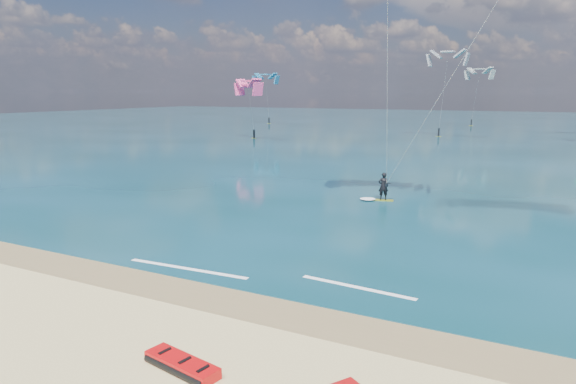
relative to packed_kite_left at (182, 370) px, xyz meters
name	(u,v)px	position (x,y,z in m)	size (l,w,h in m)	color
ground	(426,168)	(-2.37, 41.58, 0.00)	(320.00, 320.00, 0.00)	tan
wet_sand_strip	(209,296)	(-2.37, 4.58, 0.00)	(320.00, 2.40, 0.01)	olive
sea	(493,128)	(-2.37, 105.58, 0.02)	(320.00, 200.00, 0.04)	#092F34
packed_kite_left	(182,370)	(0.00, 0.00, 0.00)	(2.58, 1.00, 0.37)	red
kitesurfer_main	(414,68)	(0.91, 21.17, 8.91)	(12.11, 8.00, 17.26)	#B2C717
shoreline_foam	(259,276)	(-1.74, 7.16, 0.04)	(12.62, 1.87, 0.01)	white
distant_kites	(466,103)	(-4.69, 81.43, 5.68)	(83.66, 53.17, 13.66)	#9A4171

